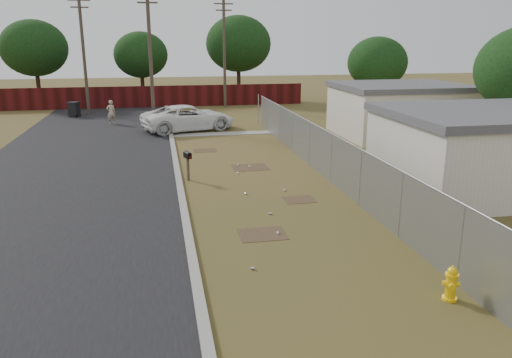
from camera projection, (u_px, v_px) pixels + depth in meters
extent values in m
plane|color=brown|center=(256.00, 186.00, 19.85)|extent=(120.00, 120.00, 0.00)
cube|color=black|center=(86.00, 151.00, 26.01)|extent=(9.00, 60.00, 0.02)
cube|color=#A2A097|center=(173.00, 147.00, 26.83)|extent=(0.25, 60.00, 0.12)
cube|color=#A2A097|center=(220.00, 134.00, 30.70)|extent=(6.20, 1.00, 0.03)
cylinder|color=#95989D|center=(461.00, 246.00, 11.65)|extent=(0.06, 0.06, 2.00)
cylinder|color=#95989D|center=(401.00, 205.00, 14.48)|extent=(0.06, 0.06, 2.00)
cylinder|color=#95989D|center=(360.00, 178.00, 17.32)|extent=(0.06, 0.06, 2.00)
cylinder|color=#95989D|center=(331.00, 158.00, 20.15)|extent=(0.06, 0.06, 2.00)
cylinder|color=#95989D|center=(310.00, 144.00, 22.98)|extent=(0.06, 0.06, 2.00)
cylinder|color=#95989D|center=(293.00, 132.00, 25.82)|extent=(0.06, 0.06, 2.00)
cylinder|color=#95989D|center=(279.00, 123.00, 28.65)|extent=(0.06, 0.06, 2.00)
cylinder|color=#95989D|center=(268.00, 115.00, 31.48)|extent=(0.06, 0.06, 2.00)
cylinder|color=#95989D|center=(258.00, 109.00, 34.32)|extent=(0.06, 0.06, 2.00)
cylinder|color=#95989D|center=(324.00, 130.00, 20.82)|extent=(0.04, 26.00, 0.04)
cube|color=gray|center=(324.00, 153.00, 21.10)|extent=(0.01, 26.00, 2.00)
cube|color=black|center=(324.00, 169.00, 21.30)|extent=(0.03, 26.00, 0.60)
cube|color=#4C1011|center=(130.00, 97.00, 42.10)|extent=(30.00, 0.12, 1.80)
cylinder|color=#4E4034|center=(151.00, 57.00, 32.99)|extent=(0.24, 0.24, 9.00)
cube|color=#4E4034|center=(147.00, 3.00, 32.07)|extent=(1.30, 0.10, 0.10)
cylinder|color=#4E4034|center=(84.00, 55.00, 37.73)|extent=(0.24, 0.24, 9.00)
cube|color=#4E4034|center=(79.00, 0.00, 36.67)|extent=(1.60, 0.10, 0.10)
cube|color=#4E4034|center=(79.00, 7.00, 36.81)|extent=(1.30, 0.10, 0.10)
cylinder|color=#4E4034|center=(224.00, 53.00, 41.66)|extent=(0.24, 0.24, 9.00)
cube|color=#4E4034|center=(224.00, 4.00, 40.60)|extent=(1.60, 0.10, 0.10)
cube|color=#4E4034|center=(224.00, 10.00, 40.74)|extent=(1.30, 0.10, 0.10)
cube|color=beige|center=(495.00, 153.00, 19.25)|extent=(8.00, 6.00, 2.80)
cube|color=#515056|center=(500.00, 113.00, 18.83)|extent=(8.32, 6.24, 0.30)
cube|color=beige|center=(399.00, 112.00, 29.91)|extent=(7.00, 6.00, 2.80)
cube|color=#515056|center=(401.00, 86.00, 29.49)|extent=(7.28, 6.24, 0.30)
cylinder|color=#352217|center=(39.00, 86.00, 44.19)|extent=(0.36, 0.36, 3.30)
ellipsoid|color=black|center=(34.00, 48.00, 43.32)|extent=(5.70, 5.70, 4.84)
cylinder|color=#352217|center=(143.00, 85.00, 46.86)|extent=(0.36, 0.36, 2.86)
ellipsoid|color=black|center=(141.00, 55.00, 46.11)|extent=(4.94, 4.94, 4.20)
cylinder|color=#352217|center=(239.00, 81.00, 47.50)|extent=(0.36, 0.36, 3.52)
ellipsoid|color=black|center=(238.00, 44.00, 46.56)|extent=(6.08, 6.08, 5.17)
cylinder|color=#352217|center=(375.00, 96.00, 38.90)|extent=(0.36, 0.36, 2.64)
ellipsoid|color=black|center=(377.00, 62.00, 38.20)|extent=(4.56, 4.56, 3.88)
cylinder|color=yellow|center=(449.00, 298.00, 11.23)|extent=(0.44, 0.44, 0.06)
cylinder|color=yellow|center=(451.00, 286.00, 11.15)|extent=(0.31, 0.31, 0.57)
cylinder|color=yellow|center=(452.00, 275.00, 11.07)|extent=(0.40, 0.40, 0.05)
sphere|color=yellow|center=(453.00, 272.00, 11.05)|extent=(0.30, 0.30, 0.23)
cylinder|color=yellow|center=(453.00, 267.00, 11.02)|extent=(0.05, 0.05, 0.06)
cylinder|color=yellow|center=(445.00, 283.00, 11.16)|extent=(0.13, 0.14, 0.11)
cylinder|color=yellow|center=(458.00, 284.00, 11.10)|extent=(0.13, 0.14, 0.11)
cylinder|color=yellow|center=(452.00, 287.00, 11.00)|extent=(0.17, 0.16, 0.14)
cube|color=brown|center=(188.00, 168.00, 20.55)|extent=(0.12, 0.12, 1.01)
cube|color=black|center=(188.00, 156.00, 20.41)|extent=(0.33, 0.52, 0.18)
cylinder|color=black|center=(187.00, 154.00, 20.38)|extent=(0.33, 0.52, 0.18)
cube|color=#BA0D0E|center=(190.00, 157.00, 20.19)|extent=(0.03, 0.04, 0.10)
imported|color=white|center=(189.00, 118.00, 31.68)|extent=(6.41, 4.36, 1.63)
imported|color=tan|center=(111.00, 112.00, 34.02)|extent=(0.70, 0.59, 1.64)
cube|color=black|center=(74.00, 110.00, 37.27)|extent=(0.85, 0.85, 1.05)
cube|color=black|center=(73.00, 103.00, 37.12)|extent=(0.94, 0.94, 0.09)
cylinder|color=black|center=(76.00, 116.00, 37.01)|extent=(0.13, 0.22, 0.22)
cylinder|color=silver|center=(278.00, 233.00, 14.98)|extent=(0.09, 0.11, 0.07)
cylinder|color=#B1B1B6|center=(270.00, 213.00, 16.65)|extent=(0.12, 0.10, 0.07)
cylinder|color=silver|center=(284.00, 190.00, 19.23)|extent=(0.12, 0.11, 0.07)
cylinder|color=#B1B1B6|center=(253.00, 268.00, 12.68)|extent=(0.12, 0.12, 0.07)
cylinder|color=silver|center=(250.00, 166.00, 22.78)|extent=(0.12, 0.10, 0.07)
cylinder|color=#B1B1B6|center=(246.00, 194.00, 18.78)|extent=(0.10, 0.12, 0.07)
cylinder|color=silver|center=(238.00, 173.00, 21.71)|extent=(0.10, 0.12, 0.07)
cylinder|color=silver|center=(238.00, 165.00, 23.10)|extent=(0.12, 0.11, 0.07)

